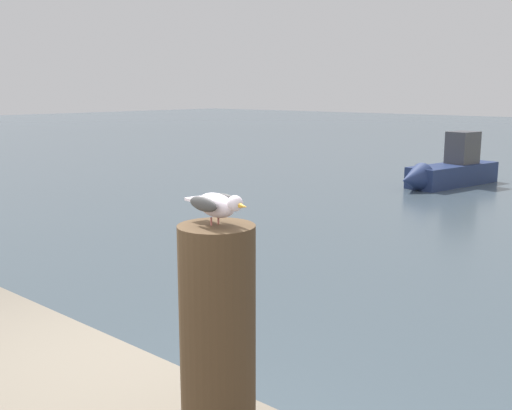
% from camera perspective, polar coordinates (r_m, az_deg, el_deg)
% --- Properties ---
extents(mooring_post, '(0.33, 0.33, 0.99)m').
position_cam_1_polar(mooring_post, '(2.67, -3.62, -12.31)').
color(mooring_post, '#4C3823').
rests_on(mooring_post, harbor_quay).
extents(seagull, '(0.39, 0.18, 0.14)m').
position_cam_1_polar(seagull, '(2.50, -3.69, 0.06)').
color(seagull, '#C66860').
rests_on(seagull, mooring_post).
extents(boat_navy, '(1.57, 3.92, 1.60)m').
position_cam_1_polar(boat_navy, '(17.92, 17.45, 3.08)').
color(boat_navy, navy).
rests_on(boat_navy, ground_plane).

